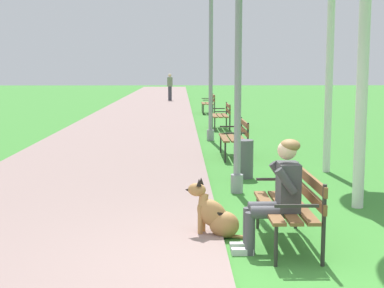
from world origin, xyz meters
TOP-DOWN VIEW (x-y plane):
  - ground_plane at (0.00, 0.00)m, footprint 120.00×120.00m
  - paved_path at (-2.50, 24.00)m, footprint 4.32×60.00m
  - park_bench_near at (0.43, 0.78)m, footprint 0.55×1.50m
  - park_bench_mid at (0.41, 7.19)m, footprint 0.55×1.50m
  - park_bench_far at (0.54, 13.17)m, footprint 0.55×1.50m
  - park_bench_furthest at (0.44, 19.60)m, footprint 0.55×1.50m
  - person_seated_on_near_bench at (0.22, 0.56)m, footprint 0.74×0.49m
  - dog_shepherd at (-0.42, 1.12)m, footprint 0.81×0.42m
  - lamp_post_near at (0.07, 3.54)m, footprint 0.24×0.24m
  - lamp_post_mid at (-0.01, 10.18)m, footprint 0.24×0.24m
  - litter_bin at (0.32, 4.79)m, footprint 0.36×0.36m
  - pedestrian_distant at (-1.49, 29.08)m, footprint 0.32×0.22m

SIDE VIEW (x-z plane):
  - ground_plane at x=0.00m, z-range 0.00..0.00m
  - paved_path at x=-2.50m, z-range 0.00..0.04m
  - dog_shepherd at x=-0.42m, z-range -0.09..0.61m
  - litter_bin at x=0.32m, z-range 0.00..0.70m
  - park_bench_near at x=0.43m, z-range 0.09..0.94m
  - park_bench_mid at x=0.41m, z-range 0.09..0.94m
  - park_bench_far at x=0.54m, z-range 0.09..0.94m
  - park_bench_furthest at x=0.44m, z-range 0.09..0.94m
  - person_seated_on_near_bench at x=0.22m, z-range 0.06..1.31m
  - pedestrian_distant at x=-1.49m, z-range 0.02..1.67m
  - lamp_post_near at x=0.07m, z-range 0.07..4.43m
  - lamp_post_mid at x=-0.01m, z-range 0.08..4.69m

